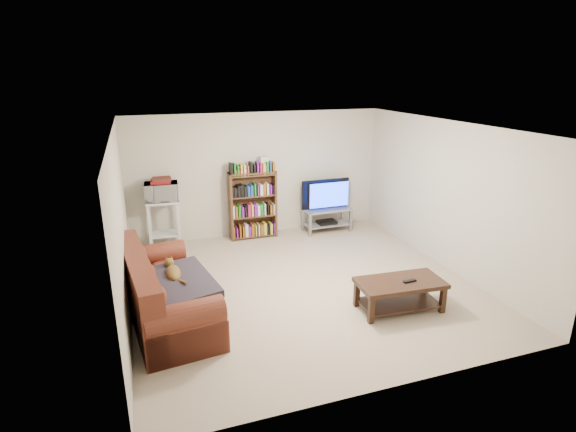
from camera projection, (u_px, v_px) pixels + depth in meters
name	position (u px, v px, depth m)	size (l,w,h in m)	color
floor	(303.00, 285.00, 6.90)	(5.00, 5.00, 0.00)	#C2AC90
ceiling	(304.00, 127.00, 6.16)	(5.00, 5.00, 0.00)	white
wall_back	(258.00, 174.00, 8.78)	(5.00, 5.00, 0.00)	beige
wall_front	(396.00, 284.00, 4.28)	(5.00, 5.00, 0.00)	beige
wall_left	(121.00, 229.00, 5.76)	(5.00, 5.00, 0.00)	beige
wall_right	(447.00, 196.00, 7.30)	(5.00, 5.00, 0.00)	beige
sofa	(162.00, 297.00, 5.85)	(1.20, 2.29, 0.94)	maroon
blanket	(177.00, 283.00, 5.73)	(0.85, 1.09, 0.10)	#2D2731
cat	(173.00, 273.00, 5.89)	(0.24, 0.60, 0.18)	brown
coffee_table	(400.00, 290.00, 6.11)	(1.21, 0.66, 0.43)	black
remote	(410.00, 281.00, 6.04)	(0.19, 0.05, 0.02)	black
tv_stand	(327.00, 216.00, 9.12)	(0.96, 0.45, 0.47)	#999EA3
television	(327.00, 195.00, 8.99)	(1.02, 0.13, 0.59)	black
dvd_player	(327.00, 222.00, 9.16)	(0.38, 0.27, 0.06)	black
bookshelf	(253.00, 204.00, 8.68)	(0.91, 0.29, 1.31)	#4D301B
shelf_clutter	(257.00, 166.00, 8.49)	(0.67, 0.20, 0.28)	silver
microwave_stand	(164.00, 218.00, 8.10)	(0.61, 0.46, 0.94)	silver
microwave	(162.00, 192.00, 7.95)	(0.58, 0.39, 0.32)	silver
game_boxes	(161.00, 181.00, 7.89)	(0.34, 0.30, 0.05)	maroon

